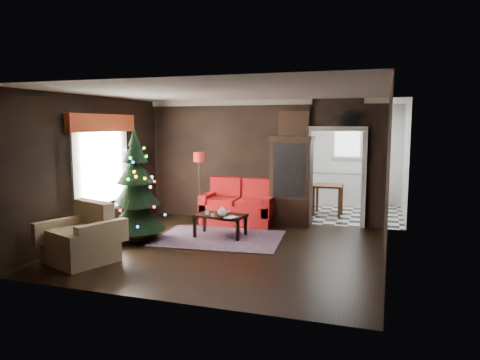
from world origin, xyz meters
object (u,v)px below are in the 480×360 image
(floor_lamp, at_px, (199,187))
(armchair, at_px, (81,235))
(wall_clock, at_px, (349,118))
(christmas_tree, at_px, (136,187))
(coffee_table, at_px, (220,225))
(kitchen_table, at_px, (328,200))
(teapot, at_px, (222,212))
(loveseat, at_px, (239,202))
(curio_cabinet, at_px, (291,183))

(floor_lamp, relative_size, armchair, 1.61)
(wall_clock, bearing_deg, floor_lamp, -167.85)
(christmas_tree, relative_size, coffee_table, 2.16)
(kitchen_table, bearing_deg, wall_clock, -66.25)
(christmas_tree, height_order, teapot, christmas_tree)
(coffee_table, xyz_separation_m, wall_clock, (2.33, 1.65, 2.15))
(coffee_table, relative_size, teapot, 4.77)
(loveseat, height_order, teapot, loveseat)
(loveseat, bearing_deg, christmas_tree, -124.88)
(coffee_table, bearing_deg, armchair, -124.93)
(teapot, xyz_separation_m, kitchen_table, (1.65, 3.14, -0.18))
(armchair, relative_size, kitchen_table, 1.31)
(curio_cabinet, xyz_separation_m, armchair, (-2.71, -3.73, -0.49))
(coffee_table, bearing_deg, floor_lamp, 131.95)
(curio_cabinet, xyz_separation_m, christmas_tree, (-2.57, -2.25, 0.10))
(curio_cabinet, height_order, coffee_table, curio_cabinet)
(loveseat, height_order, christmas_tree, christmas_tree)
(loveseat, height_order, curio_cabinet, curio_cabinet)
(floor_lamp, distance_m, christmas_tree, 1.84)
(armchair, height_order, kitchen_table, armchair)
(floor_lamp, bearing_deg, teapot, -50.34)
(coffee_table, relative_size, kitchen_table, 1.31)
(floor_lamp, relative_size, christmas_tree, 0.75)
(loveseat, xyz_separation_m, teapot, (0.15, -1.49, 0.05))
(teapot, bearing_deg, armchair, -130.13)
(teapot, bearing_deg, floor_lamp, 129.66)
(christmas_tree, relative_size, armchair, 2.15)
(loveseat, bearing_deg, curio_cabinet, 10.83)
(kitchen_table, bearing_deg, armchair, -123.05)
(floor_lamp, xyz_separation_m, coffee_table, (0.87, -0.96, -0.60))
(teapot, bearing_deg, curio_cabinet, 59.58)
(floor_lamp, xyz_separation_m, teapot, (0.99, -1.20, -0.28))
(wall_clock, bearing_deg, teapot, -139.39)
(floor_lamp, height_order, armchair, floor_lamp)
(floor_lamp, distance_m, teapot, 1.58)
(armchair, xyz_separation_m, wall_clock, (3.91, 3.91, 1.92))
(christmas_tree, bearing_deg, teapot, 19.12)
(christmas_tree, bearing_deg, floor_lamp, 71.97)
(curio_cabinet, distance_m, floor_lamp, 2.07)
(christmas_tree, distance_m, wall_clock, 4.68)
(armchair, distance_m, wall_clock, 5.85)
(curio_cabinet, xyz_separation_m, teapot, (-1.00, -1.71, -0.40))
(curio_cabinet, height_order, floor_lamp, curio_cabinet)
(curio_cabinet, distance_m, wall_clock, 1.88)
(loveseat, xyz_separation_m, wall_clock, (2.35, 0.40, 1.88))
(christmas_tree, distance_m, armchair, 1.60)
(coffee_table, height_order, teapot, teapot)
(armchair, bearing_deg, christmas_tree, 105.54)
(coffee_table, bearing_deg, loveseat, 90.87)
(armchair, relative_size, teapot, 4.80)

